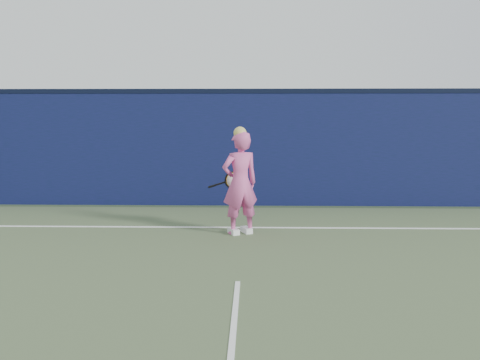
{
  "coord_description": "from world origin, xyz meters",
  "views": [
    {
      "loc": [
        0.18,
        -4.96,
        2.02
      ],
      "look_at": [
        -0.04,
        3.57,
        0.93
      ],
      "focal_mm": 38.0,
      "sensor_mm": 36.0,
      "label": 1
    }
  ],
  "objects": [
    {
      "name": "racket",
      "position": [
        -0.21,
        3.94,
        0.87
      ],
      "size": [
        0.59,
        0.2,
        0.32
      ],
      "rotation": [
        0.0,
        0.0,
        0.14
      ],
      "color": "black",
      "rests_on": "ground"
    },
    {
      "name": "ground",
      "position": [
        0.0,
        0.0,
        0.0
      ],
      "size": [
        80.0,
        80.0,
        0.0
      ],
      "primitive_type": "plane",
      "color": "#35472C",
      "rests_on": "ground"
    },
    {
      "name": "backstop_wall",
      "position": [
        0.0,
        6.5,
        1.25
      ],
      "size": [
        24.0,
        0.4,
        2.5
      ],
      "primitive_type": "cube",
      "color": "#0B1534",
      "rests_on": "ground"
    },
    {
      "name": "player",
      "position": [
        -0.04,
        3.57,
        0.88
      ],
      "size": [
        0.76,
        0.65,
        1.83
      ],
      "rotation": [
        0.0,
        0.0,
        3.57
      ],
      "color": "#D65398",
      "rests_on": "ground"
    },
    {
      "name": "court_lines",
      "position": [
        0.0,
        -0.33,
        0.01
      ],
      "size": [
        11.0,
        12.04,
        0.01
      ],
      "color": "white",
      "rests_on": "court_surface"
    },
    {
      "name": "wall_cap",
      "position": [
        0.0,
        6.5,
        2.55
      ],
      "size": [
        24.0,
        0.42,
        0.1
      ],
      "primitive_type": "cube",
      "color": "black",
      "rests_on": "backstop_wall"
    }
  ]
}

